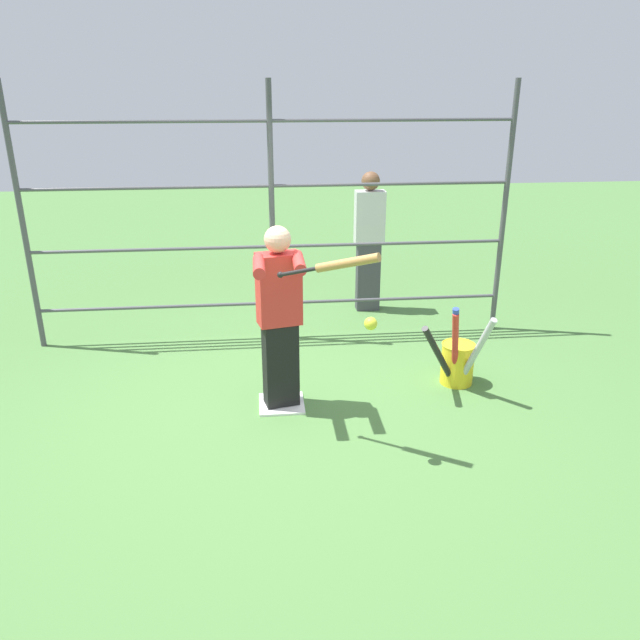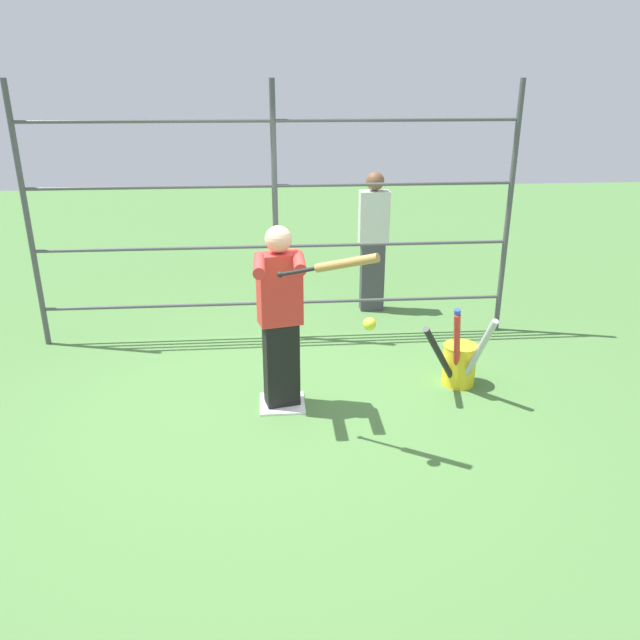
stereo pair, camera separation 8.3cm
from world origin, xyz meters
The scene contains 8 objects.
ground_plane centered at (0.00, 0.00, 0.00)m, with size 24.00×24.00×0.00m, color #4C7A3D.
home_plate centered at (0.00, 0.00, 0.01)m, with size 0.40×0.40×0.02m.
fence_backstop centered at (0.00, -1.60, 1.38)m, with size 5.15×0.06×2.75m.
batter centered at (0.00, 0.02, 0.88)m, with size 0.41×0.61×1.64m.
baseball_bat_swinging centered at (-0.41, 0.72, 1.51)m, with size 0.72×0.52×0.30m.
softball_in_flight centered at (-0.62, 0.88, 1.11)m, with size 0.10×0.10×0.10m.
bat_bucket centered at (-1.68, -0.23, 0.26)m, with size 0.65×0.65×0.86m.
bystander_behind_fence centered at (-1.20, -2.40, 0.90)m, with size 0.36×0.22×1.72m.
Camera 2 is at (0.08, 4.98, 2.75)m, focal length 35.00 mm.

